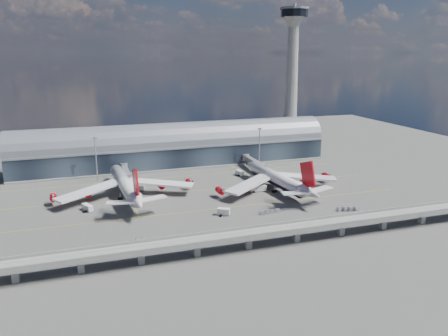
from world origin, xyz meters
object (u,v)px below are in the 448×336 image
object	(u,v)px
airliner_left	(126,185)
cargo_train_1	(270,212)
service_truck_0	(88,208)
cargo_train_2	(348,209)
floodlight_mast_right	(259,147)
service_truck_1	(224,212)
cargo_train_0	(139,240)
service_truck_5	(139,188)
service_truck_4	(239,173)
control_tower	(292,82)
floodlight_mast_left	(96,158)
airliner_right	(278,179)
service_truck_3	(299,186)
service_truck_2	(258,189)

from	to	relation	value
airliner_left	cargo_train_1	distance (m)	74.23
service_truck_0	cargo_train_2	size ratio (longest dim) A/B	0.70
floodlight_mast_right	airliner_left	distance (m)	94.67
service_truck_1	cargo_train_0	xyz separation A→B (m)	(-40.50, -17.56, -0.87)
floodlight_mast_right	service_truck_5	distance (m)	84.15
service_truck_0	airliner_left	bearing A→B (deg)	9.39
service_truck_4	cargo_train_0	distance (m)	104.65
control_tower	service_truck_1	xyz separation A→B (m)	(-83.12, -102.18, -50.00)
service_truck_1	cargo_train_1	xyz separation A→B (m)	(20.87, -4.41, -0.76)
service_truck_0	service_truck_4	world-z (taller)	service_truck_4
floodlight_mast_left	airliner_left	xyz separation A→B (m)	(12.54, -35.56, -7.02)
airliner_right	control_tower	bearing A→B (deg)	53.88
service_truck_0	floodlight_mast_left	bearing A→B (deg)	56.74
floodlight_mast_right	service_truck_1	distance (m)	89.23
control_tower	floodlight_mast_right	distance (m)	58.76
service_truck_1	airliner_right	bearing A→B (deg)	-26.07
airliner_left	cargo_train_0	xyz separation A→B (m)	(-1.16, -56.18, -5.85)
airliner_right	cargo_train_2	distance (m)	42.98
airliner_right	cargo_train_1	distance (m)	36.07
cargo_train_1	cargo_train_2	bearing A→B (deg)	-99.06
floodlight_mast_left	floodlight_mast_right	size ratio (longest dim) A/B	1.00
service_truck_3	service_truck_5	bearing A→B (deg)	171.18
service_truck_1	service_truck_3	bearing A→B (deg)	-33.30
service_truck_0	service_truck_3	distance (m)	110.13
service_truck_3	floodlight_mast_left	bearing A→B (deg)	161.98
service_truck_1	floodlight_mast_left	bearing A→B (deg)	64.88
service_truck_0	service_truck_2	world-z (taller)	service_truck_2
service_truck_2	cargo_train_2	world-z (taller)	service_truck_2
floodlight_mast_left	airliner_right	distance (m)	103.01
service_truck_3	service_truck_4	bearing A→B (deg)	129.82
floodlight_mast_left	service_truck_1	bearing A→B (deg)	-55.03
service_truck_4	control_tower	bearing A→B (deg)	22.52
service_truck_1	floodlight_mast_right	bearing A→B (deg)	-3.06
cargo_train_2	service_truck_3	bearing A→B (deg)	-6.52
airliner_left	cargo_train_2	bearing A→B (deg)	-32.02
service_truck_5	service_truck_2	bearing A→B (deg)	-80.11
floodlight_mast_right	cargo_train_1	xyz separation A→B (m)	(-27.24, -78.59, -12.76)
service_truck_1	airliner_left	bearing A→B (deg)	75.44
service_truck_2	cargo_train_0	xyz separation A→B (m)	(-68.58, -44.98, -0.93)
airliner_right	cargo_train_0	world-z (taller)	airliner_right
service_truck_2	service_truck_5	bearing A→B (deg)	70.99
airliner_left	airliner_right	distance (m)	79.32
service_truck_5	cargo_train_0	bearing A→B (deg)	-157.52
service_truck_2	cargo_train_1	bearing A→B (deg)	168.57
service_truck_1	cargo_train_2	bearing A→B (deg)	-72.49
cargo_train_1	service_truck_2	bearing A→B (deg)	-9.14
floodlight_mast_right	service_truck_2	bearing A→B (deg)	-113.20
control_tower	service_truck_0	bearing A→B (deg)	-151.48
service_truck_2	service_truck_4	bearing A→B (deg)	-1.32
floodlight_mast_right	service_truck_5	world-z (taller)	floodlight_mast_right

